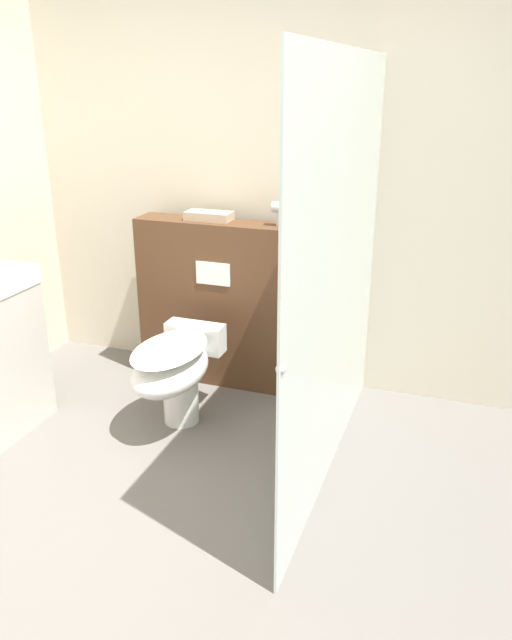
% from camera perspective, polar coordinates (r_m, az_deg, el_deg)
% --- Properties ---
extents(ground_plane, '(12.00, 12.00, 0.00)m').
position_cam_1_polar(ground_plane, '(2.82, -13.38, -20.88)').
color(ground_plane, slate).
extents(wall_back, '(8.00, 0.06, 2.50)m').
position_cam_1_polar(wall_back, '(3.90, 0.61, 12.26)').
color(wall_back, beige).
rests_on(wall_back, ground_plane).
extents(partition_panel, '(1.07, 0.24, 1.05)m').
position_cam_1_polar(partition_panel, '(3.95, -3.20, 1.50)').
color(partition_panel, '#51331E').
rests_on(partition_panel, ground_plane).
extents(shower_glass, '(0.04, 1.84, 1.98)m').
position_cam_1_polar(shower_glass, '(2.89, 7.57, 3.49)').
color(shower_glass, silver).
rests_on(shower_glass, ground_plane).
extents(toilet, '(0.37, 0.68, 0.52)m').
position_cam_1_polar(toilet, '(3.50, -7.41, -4.51)').
color(toilet, white).
rests_on(toilet, ground_plane).
extents(hair_drier, '(0.16, 0.06, 0.14)m').
position_cam_1_polar(hair_drier, '(3.65, 2.62, 10.14)').
color(hair_drier, '#B7B7BC').
rests_on(hair_drier, partition_panel).
extents(folded_towel, '(0.28, 0.14, 0.05)m').
position_cam_1_polar(folded_towel, '(3.84, -4.33, 9.48)').
color(folded_towel, tan).
rests_on(folded_towel, partition_panel).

